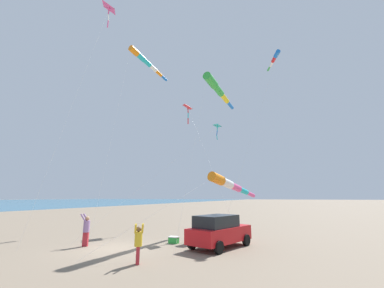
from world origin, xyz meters
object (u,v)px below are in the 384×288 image
cooler_box (174,240)px  person_adult_flyer (86,228)px  kite_delta_rainbow_low_near (188,107)px  kite_windsock_black_fish_shape (217,89)px  kite_delta_orange_high_right (109,8)px  kite_windsock_blue_topmost (274,59)px  kite_windsock_purple_drifting (145,61)px  kite_windsock_small_distant (229,184)px  kite_delta_yellow_midlevel (217,126)px  parked_car (219,231)px  person_child_green_jacket (138,241)px

cooler_box → person_adult_flyer: 5.45m
kite_delta_rainbow_low_near → kite_windsock_black_fish_shape: size_ratio=0.93×
cooler_box → person_adult_flyer: bearing=33.3°
kite_delta_orange_high_right → kite_windsock_black_fish_shape: kite_delta_orange_high_right is taller
kite_windsock_blue_topmost → cooler_box: bearing=63.5°
kite_windsock_purple_drifting → kite_windsock_small_distant: bearing=172.1°
kite_delta_orange_high_right → kite_delta_yellow_midlevel: size_ratio=2.18×
person_adult_flyer → kite_windsock_blue_topmost: 26.33m
parked_car → kite_windsock_blue_topmost: 22.55m
person_child_green_jacket → kite_windsock_black_fish_shape: kite_windsock_black_fish_shape is taller
parked_car → person_child_green_jacket: bearing=64.5°
person_child_green_jacket → kite_delta_rainbow_low_near: kite_delta_rainbow_low_near is taller
parked_car → kite_delta_orange_high_right: bearing=-2.4°
kite_windsock_black_fish_shape → kite_delta_orange_high_right: bearing=34.7°
kite_windsock_blue_topmost → kite_windsock_black_fish_shape: size_ratio=1.35×
cooler_box → kite_delta_rainbow_low_near: bearing=-72.0°
parked_car → kite_delta_rainbow_low_near: 16.30m
kite_windsock_purple_drifting → kite_windsock_blue_topmost: bearing=-154.3°
person_adult_flyer → parked_car: bearing=-160.4°
cooler_box → kite_delta_yellow_midlevel: size_ratio=0.07×
kite_delta_rainbow_low_near → cooler_box: bearing=108.0°
parked_car → kite_windsock_blue_topmost: bearing=-104.3°
kite_windsock_blue_topmost → kite_windsock_purple_drifting: 15.17m
person_adult_flyer → kite_delta_orange_high_right: bearing=-50.2°
parked_car → kite_delta_rainbow_low_near: kite_delta_rainbow_low_near is taller
kite_windsock_small_distant → kite_windsock_purple_drifting: 17.23m
kite_windsock_blue_topmost → kite_delta_yellow_midlevel: (5.09, 7.34, -9.73)m
kite_windsock_small_distant → kite_windsock_blue_topmost: bearing=-116.7°
kite_windsock_small_distant → kite_windsock_black_fish_shape: kite_windsock_black_fish_shape is taller
cooler_box → kite_delta_rainbow_low_near: 15.85m
kite_windsock_small_distant → kite_delta_yellow_midlevel: size_ratio=1.62×
person_child_green_jacket → kite_windsock_purple_drifting: kite_windsock_purple_drifting is taller
kite_delta_rainbow_low_near → kite_delta_yellow_midlevel: size_ratio=1.41×
person_child_green_jacket → kite_delta_rainbow_low_near: 18.92m
person_child_green_jacket → kite_delta_orange_high_right: kite_delta_orange_high_right is taller
kite_windsock_blue_topmost → parked_car: bearing=75.7°
kite_delta_orange_high_right → kite_windsock_black_fish_shape: size_ratio=1.44×
kite_windsock_blue_topmost → kite_delta_yellow_midlevel: kite_windsock_blue_topmost is taller
kite_windsock_black_fish_shape → kite_windsock_purple_drifting: bearing=-2.2°
parked_car → kite_delta_rainbow_low_near: size_ratio=0.35×
kite_delta_yellow_midlevel → kite_delta_orange_high_right: bearing=32.6°
parked_car → cooler_box: parked_car is taller
cooler_box → person_child_green_jacket: bearing=98.7°
cooler_box → kite_delta_yellow_midlevel: bearing=-103.8°
kite_delta_yellow_midlevel → person_child_green_jacket: bearing=86.8°
parked_car → kite_windsock_black_fish_shape: bearing=-74.8°
parked_car → person_adult_flyer: size_ratio=2.44×
person_child_green_jacket → kite_windsock_small_distant: bearing=-99.5°
cooler_box → kite_windsock_black_fish_shape: (-1.40, -6.06, 12.79)m
kite_windsock_blue_topmost → kite_delta_orange_high_right: (13.59, 12.77, 1.18)m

